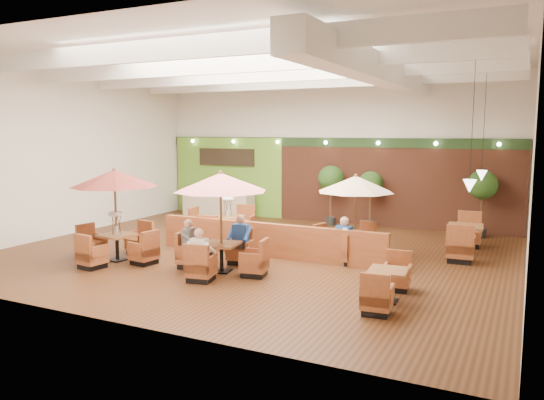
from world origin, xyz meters
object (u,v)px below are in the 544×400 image
Objects in this scene: table_1 at (221,203)px; diner_1 at (240,235)px; diner_0 at (200,249)px; diner_4 at (345,236)px; booth_divider at (267,240)px; table_2 at (354,197)px; diner_2 at (190,239)px; service_counter at (218,203)px; table_5 at (465,240)px; table_3 at (221,226)px; topiary_0 at (331,181)px; table_4 at (388,286)px; table_0 at (115,198)px; topiary_2 at (482,187)px; diner_3 at (345,235)px; topiary_1 at (371,186)px.

table_1 reaches higher than diner_1.
diner_4 is (2.50, 3.04, -0.02)m from diner_0.
diner_1 is at bearing -106.60° from booth_divider.
table_2 is 3.01× the size of diner_2.
booth_divider is at bearing 78.81° from diner_0.
table_5 is (9.80, -2.56, -0.18)m from service_counter.
table_1 is 1.34m from diner_0.
topiary_0 is at bearing 51.12° from table_3.
diner_4 is at bearing -66.41° from topiary_0.
topiary_0 is (-4.09, 7.91, 1.32)m from table_4.
table_0 is at bearing 11.97° from diner_1.
table_3 is 7.35m from table_4.
table_3 is at bearing -171.16° from diner_2.
table_1 is at bearing -125.98° from topiary_2.
table_5 is 3.74m from diner_3.
table_3 is (1.11, 3.53, -1.25)m from table_0.
table_2 is 0.86× the size of table_3.
topiary_2 is 8.51m from diner_1.
table_3 is at bearing 144.22° from table_4.
diner_0 reaches higher than table_4.
service_counter is at bearing 112.20° from table_3.
diner_2 reaches higher than table_5.
table_0 reaches higher than booth_divider.
booth_divider is at bearing -114.99° from diner_1.
diner_0 is 1.30m from diner_2.
diner_3 is at bearing -25.18° from table_3.
table_3 is (2.56, -3.94, -0.12)m from service_counter.
diner_2 is (-1.23, -1.94, 0.28)m from booth_divider.
topiary_0 is (2.22, 4.14, 1.19)m from table_3.
topiary_2 is (1.12, 7.91, 1.33)m from table_4.
table_5 reaches higher than table_4.
topiary_0 is at bearing 91.38° from booth_divider.
table_5 is at bearing 29.32° from booth_divider.
diner_2 reaches higher than table_4.
service_counter reaches higher than booth_divider.
table_1 is (3.15, 0.24, 0.02)m from table_0.
diner_0 is at bearing -95.98° from booth_divider.
topiary_1 is (3.71, 4.14, 1.07)m from table_3.
diner_4 is (4.54, -1.17, 0.29)m from table_3.
diner_2 is 1.04× the size of diner_4.
table_5 is at bearing 117.49° from diner_2.
diner_1 is (2.04, -2.37, 0.31)m from table_3.
table_3 is 4.85m from topiary_0.
diner_0 is at bearing -74.95° from table_3.
topiary_2 is at bearing 76.96° from table_4.
booth_divider is 4.65m from table_4.
diner_3 is (2.50, 1.20, -0.01)m from diner_1.
table_3 is 4.69m from diner_4.
topiary_2 is 2.90× the size of diner_4.
diner_2 reaches higher than service_counter.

